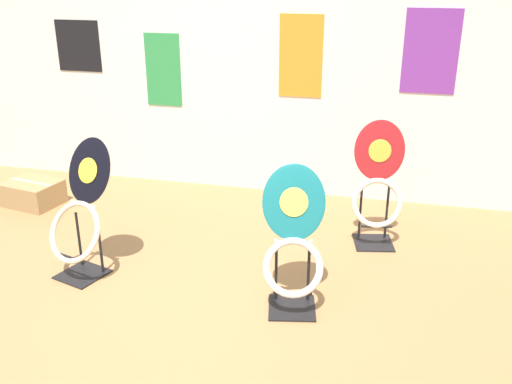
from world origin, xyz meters
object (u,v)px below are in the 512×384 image
at_px(toilet_seat_display_jazz_black, 80,216).
at_px(toilet_seat_display_teal_sax, 293,247).
at_px(storage_box, 33,193).
at_px(toilet_seat_display_crimson_swirl, 378,190).

bearing_deg(toilet_seat_display_jazz_black, toilet_seat_display_teal_sax, -2.43).
height_order(toilet_seat_display_jazz_black, storage_box, toilet_seat_display_jazz_black).
distance_m(toilet_seat_display_teal_sax, toilet_seat_display_jazz_black, 1.41).
height_order(toilet_seat_display_crimson_swirl, toilet_seat_display_jazz_black, toilet_seat_display_crimson_swirl).
relative_size(toilet_seat_display_crimson_swirl, toilet_seat_display_jazz_black, 1.03).
distance_m(toilet_seat_display_crimson_swirl, storage_box, 2.91).
bearing_deg(toilet_seat_display_crimson_swirl, toilet_seat_display_jazz_black, -154.06).
bearing_deg(toilet_seat_display_crimson_swirl, toilet_seat_display_teal_sax, -114.61).
height_order(toilet_seat_display_teal_sax, toilet_seat_display_jazz_black, toilet_seat_display_jazz_black).
bearing_deg(toilet_seat_display_teal_sax, storage_box, 157.44).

